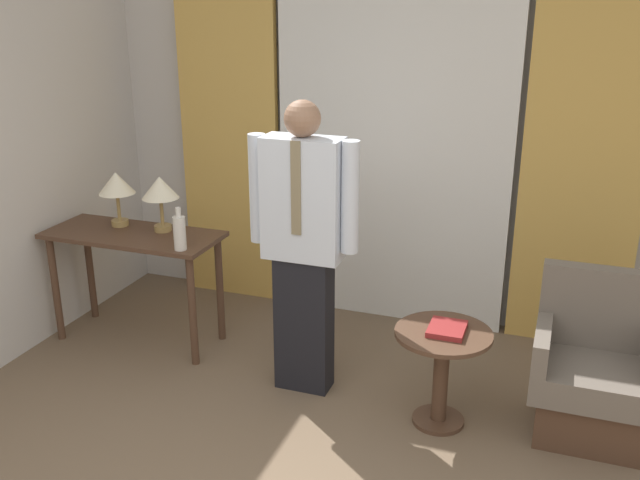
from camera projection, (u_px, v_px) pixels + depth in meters
name	position (u px, v px, depth m)	size (l,w,h in m)	color
wall_back	(397.00, 133.00, 5.02)	(10.00, 0.06, 2.70)	beige
curtain_sheer_center	(393.00, 145.00, 4.92)	(1.65, 0.06, 2.58)	white
curtain_drape_left	(229.00, 133.00, 5.32)	(0.77, 0.06, 2.58)	gold
curtain_drape_right	(584.00, 159.00, 4.52)	(0.77, 0.06, 2.58)	gold
desk	(134.00, 251.00, 4.77)	(1.18, 0.50, 0.78)	#4C3323
table_lamp_left	(116.00, 185.00, 4.78)	(0.24, 0.24, 0.37)	#9E7F47
table_lamp_right	(160.00, 190.00, 4.67)	(0.24, 0.24, 0.37)	#9E7F47
bottle_near_edge	(180.00, 232.00, 4.39)	(0.08, 0.08, 0.27)	silver
person	(303.00, 240.00, 4.08)	(0.65, 0.22, 1.75)	black
armchair	(593.00, 377.00, 3.83)	(0.63, 0.55, 0.90)	#4C3323
side_table	(442.00, 362.00, 3.90)	(0.53, 0.53, 0.57)	#4C3323
book	(447.00, 329.00, 3.83)	(0.19, 0.23, 0.03)	maroon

